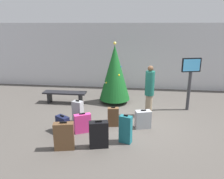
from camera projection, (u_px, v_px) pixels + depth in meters
ground_plane at (131, 120)px, 7.58m from camera, size 16.00×16.00×0.00m
back_wall at (135, 57)px, 11.01m from camera, size 16.00×0.20×3.21m
holiday_tree at (115, 73)px, 8.97m from camera, size 1.26×1.26×2.50m
flight_info_kiosk at (190, 76)px, 8.14m from camera, size 0.70×0.26×1.99m
waiting_bench at (65, 94)px, 9.13m from camera, size 1.76×0.44×0.48m
traveller_0 at (149, 90)px, 7.67m from camera, size 0.45×0.45×1.82m
suitcase_0 at (143, 119)px, 6.96m from camera, size 0.53×0.37×0.61m
suitcase_1 at (78, 112)px, 7.31m from camera, size 0.38×0.32×0.78m
suitcase_2 at (83, 123)px, 6.65m from camera, size 0.52×0.37×0.62m
suitcase_3 at (99, 135)px, 5.83m from camera, size 0.54×0.34×0.77m
suitcase_4 at (113, 117)px, 7.07m from camera, size 0.37×0.23×0.66m
suitcase_5 at (64, 136)px, 5.73m from camera, size 0.55×0.31×0.78m
suitcase_6 at (126, 129)px, 6.06m from camera, size 0.37×0.28×0.82m
suitcase_7 at (63, 124)px, 6.70m from camera, size 0.47×0.40×0.54m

